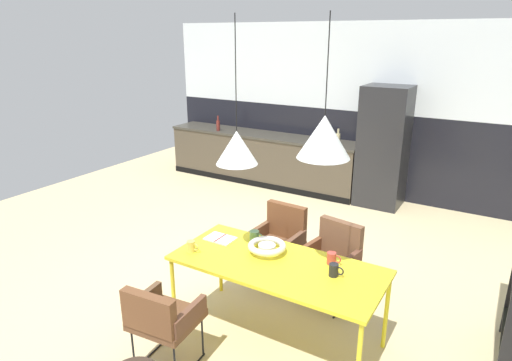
# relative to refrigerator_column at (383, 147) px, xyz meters

# --- Properties ---
(ground_plane) EXTENTS (9.28, 9.28, 0.00)m
(ground_plane) POSITION_rel_refrigerator_column_xyz_m (-0.61, -3.15, -0.92)
(ground_plane) COLOR #CBB787
(back_wall_splashback_dark) EXTENTS (6.91, 0.12, 1.38)m
(back_wall_splashback_dark) POSITION_rel_refrigerator_column_xyz_m (-0.61, 0.36, -0.23)
(back_wall_splashback_dark) COLOR black
(back_wall_splashback_dark) RESTS_ON ground
(back_wall_panel_upper) EXTENTS (6.91, 0.12, 1.38)m
(back_wall_panel_upper) POSITION_rel_refrigerator_column_xyz_m (-0.61, 0.36, 1.14)
(back_wall_panel_upper) COLOR silver
(back_wall_panel_upper) RESTS_ON back_wall_splashback_dark
(kitchen_counter) EXTENTS (3.59, 0.63, 0.89)m
(kitchen_counter) POSITION_rel_refrigerator_column_xyz_m (-2.14, -0.00, -0.48)
(kitchen_counter) COLOR #4A4032
(kitchen_counter) RESTS_ON ground
(refrigerator_column) EXTENTS (0.68, 0.60, 1.85)m
(refrigerator_column) POSITION_rel_refrigerator_column_xyz_m (0.00, 0.00, 0.00)
(refrigerator_column) COLOR #232326
(refrigerator_column) RESTS_ON ground
(dining_table) EXTENTS (1.78, 0.80, 0.73)m
(dining_table) POSITION_rel_refrigerator_column_xyz_m (0.16, -3.68, -0.23)
(dining_table) COLOR yellow
(dining_table) RESTS_ON ground
(armchair_head_of_table) EXTENTS (0.55, 0.54, 0.81)m
(armchair_head_of_table) POSITION_rel_refrigerator_column_xyz_m (0.35, -2.86, -0.41)
(armchair_head_of_table) COLOR brown
(armchair_head_of_table) RESTS_ON ground
(armchair_corner_seat) EXTENTS (0.53, 0.51, 0.76)m
(armchair_corner_seat) POSITION_rel_refrigerator_column_xyz_m (-0.41, -4.49, -0.42)
(armchair_corner_seat) COLOR brown
(armchair_corner_seat) RESTS_ON ground
(armchair_far_side) EXTENTS (0.51, 0.49, 0.83)m
(armchair_far_side) POSITION_rel_refrigerator_column_xyz_m (-0.28, -2.79, -0.40)
(armchair_far_side) COLOR brown
(armchair_far_side) RESTS_ON ground
(fruit_bowl) EXTENTS (0.33, 0.33, 0.09)m
(fruit_bowl) POSITION_rel_refrigerator_column_xyz_m (-0.00, -3.57, -0.13)
(fruit_bowl) COLOR silver
(fruit_bowl) RESTS_ON dining_table
(open_book) EXTENTS (0.27, 0.19, 0.02)m
(open_book) POSITION_rel_refrigerator_column_xyz_m (-0.51, -3.56, -0.18)
(open_book) COLOR white
(open_book) RESTS_ON dining_table
(mug_white_ceramic) EXTENTS (0.12, 0.07, 0.10)m
(mug_white_ceramic) POSITION_rel_refrigerator_column_xyz_m (-0.58, -3.89, -0.14)
(mug_white_ceramic) COLOR gold
(mug_white_ceramic) RESTS_ON dining_table
(mug_short_terracotta) EXTENTS (0.12, 0.08, 0.10)m
(mug_short_terracotta) POSITION_rel_refrigerator_column_xyz_m (0.56, -3.46, -0.14)
(mug_short_terracotta) COLOR #B23D33
(mug_short_terracotta) RESTS_ON dining_table
(mug_tall_blue) EXTENTS (0.12, 0.08, 0.10)m
(mug_tall_blue) POSITION_rel_refrigerator_column_xyz_m (0.65, -3.63, -0.14)
(mug_tall_blue) COLOR black
(mug_tall_blue) RESTS_ON dining_table
(mug_dark_espresso) EXTENTS (0.14, 0.09, 0.10)m
(mug_dark_espresso) POSITION_rel_refrigerator_column_xyz_m (-0.21, -3.43, -0.14)
(mug_dark_espresso) COLOR #5B8456
(mug_dark_espresso) RESTS_ON dining_table
(cooking_pot) EXTENTS (0.23, 0.23, 0.18)m
(cooking_pot) POSITION_rel_refrigerator_column_xyz_m (-1.04, 0.06, 0.04)
(cooking_pot) COLOR black
(cooking_pot) RESTS_ON kitchen_counter
(bottle_vinegar_dark) EXTENTS (0.06, 0.06, 0.27)m
(bottle_vinegar_dark) POSITION_rel_refrigerator_column_xyz_m (-2.96, -0.18, 0.07)
(bottle_vinegar_dark) COLOR maroon
(bottle_vinegar_dark) RESTS_ON kitchen_counter
(bottle_wine_green) EXTENTS (0.07, 0.07, 0.27)m
(bottle_wine_green) POSITION_rel_refrigerator_column_xyz_m (-0.67, -0.16, 0.07)
(bottle_wine_green) COLOR tan
(bottle_wine_green) RESTS_ON kitchen_counter
(pendant_lamp_over_table_near) EXTENTS (0.34, 0.34, 1.14)m
(pendant_lamp_over_table_near) POSITION_rel_refrigerator_column_xyz_m (-0.19, -3.73, 0.77)
(pendant_lamp_over_table_near) COLOR black
(pendant_lamp_over_table_far) EXTENTS (0.39, 0.39, 1.01)m
(pendant_lamp_over_table_far) POSITION_rel_refrigerator_column_xyz_m (0.52, -3.67, 0.93)
(pendant_lamp_over_table_far) COLOR black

